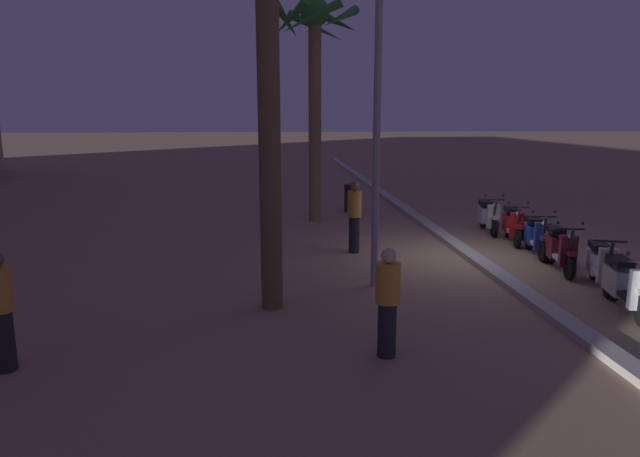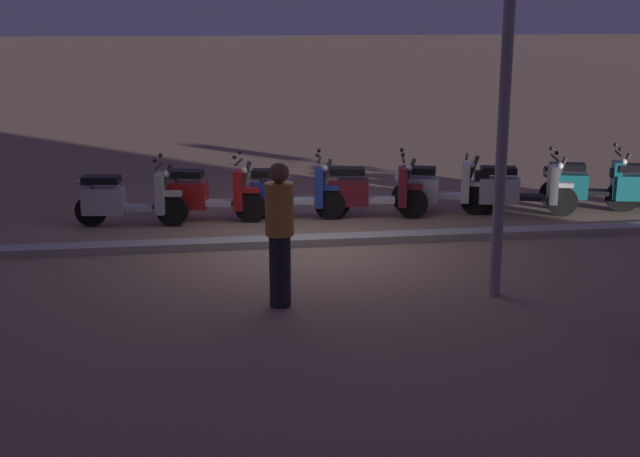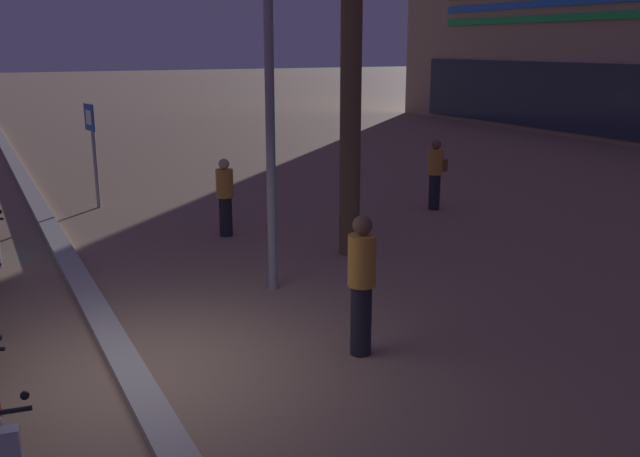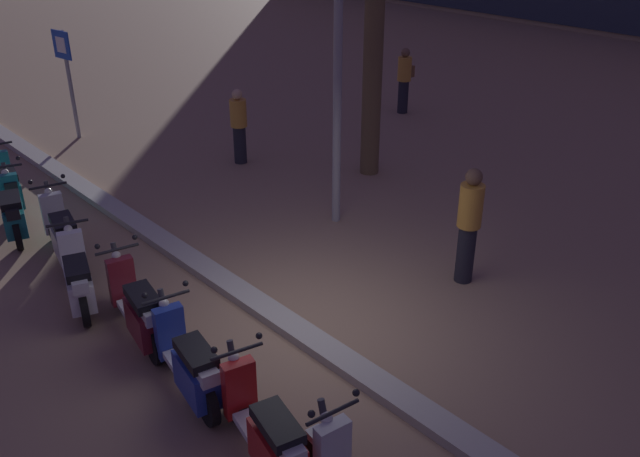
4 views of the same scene
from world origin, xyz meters
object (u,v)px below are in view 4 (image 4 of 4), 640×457
Objects in this scene: scooter_blue_mid_front at (189,364)px; scooter_red_gap_after_mid at (265,432)px; scooter_silver_second_in_line at (62,234)px; pedestrian_strolling_near_curb at (239,125)px; scooter_teal_last_in_row at (8,186)px; crossing_sign at (68,72)px; scooter_teal_lead_nearest at (13,211)px; pedestrian_by_palm_tree at (404,79)px; scooter_maroon_mid_centre at (138,309)px; scooter_white_tail_end at (78,278)px; pedestrian_window_shopping at (469,223)px.

scooter_blue_mid_front and scooter_red_gap_after_mid have the same top height.
pedestrian_strolling_near_curb is (-1.53, 4.46, 0.35)m from scooter_silver_second_in_line.
pedestrian_strolling_near_curb is at bearing 78.18° from scooter_teal_last_in_row.
crossing_sign is (-10.63, 2.96, 1.04)m from scooter_red_gap_after_mid.
scooter_teal_lead_nearest is 0.94× the size of scooter_silver_second_in_line.
scooter_teal_last_in_row is 1.05× the size of scooter_blue_mid_front.
scooter_blue_mid_front is (3.95, -0.29, 0.00)m from scooter_silver_second_in_line.
pedestrian_by_palm_tree reaches higher than scooter_red_gap_after_mid.
scooter_blue_mid_front is (1.34, -0.12, -0.01)m from scooter_maroon_mid_centre.
scooter_teal_lead_nearest is at bearing -87.57° from pedestrian_strolling_near_curb.
scooter_white_tail_end is (1.35, -0.38, -0.02)m from scooter_silver_second_in_line.
pedestrian_by_palm_tree reaches higher than scooter_white_tail_end.
scooter_white_tail_end is (2.68, -0.14, -0.01)m from scooter_teal_lead_nearest.
pedestrian_window_shopping is (4.47, 4.04, 0.48)m from scooter_silver_second_in_line.
scooter_teal_lead_nearest is 9.79m from pedestrian_by_palm_tree.
pedestrian_by_palm_tree is at bearing 106.30° from scooter_white_tail_end.
scooter_blue_mid_front is at bearing -40.89° from pedestrian_strolling_near_curb.
pedestrian_by_palm_tree is at bearing 124.96° from scooter_red_gap_after_mid.
scooter_teal_last_in_row is at bearing 176.68° from scooter_blue_mid_front.
scooter_teal_last_in_row is at bearing 173.11° from scooter_white_tail_end.
scooter_teal_last_in_row is 1.12× the size of pedestrian_by_palm_tree.
scooter_silver_second_in_line is at bearing 164.38° from scooter_white_tail_end.
scooter_silver_second_in_line is 1.40m from scooter_white_tail_end.
pedestrian_by_palm_tree is (-5.50, 9.83, 0.40)m from scooter_blue_mid_front.
pedestrian_by_palm_tree reaches higher than scooter_maroon_mid_centre.
scooter_silver_second_in_line and scooter_maroon_mid_centre have the same top height.
scooter_blue_mid_front is 1.06× the size of pedestrian_by_palm_tree.
scooter_red_gap_after_mid is (5.35, -0.32, 0.01)m from scooter_silver_second_in_line.
pedestrian_window_shopping reaches higher than scooter_blue_mid_front.
pedestrian_window_shopping is 8.15m from pedestrian_by_palm_tree.
scooter_red_gap_after_mid is at bearing -78.63° from pedestrian_window_shopping.
crossing_sign is at bearing 162.42° from scooter_blue_mid_front.
scooter_teal_lead_nearest is at bearing 179.28° from scooter_red_gap_after_mid.
crossing_sign reaches higher than pedestrian_window_shopping.
pedestrian_strolling_near_curb is at bearing 131.84° from scooter_maroon_mid_centre.
pedestrian_window_shopping is 1.08× the size of pedestrian_by_palm_tree.
scooter_red_gap_after_mid is (4.00, 0.05, 0.02)m from scooter_white_tail_end.
pedestrian_window_shopping is at bearing 29.80° from scooter_teal_last_in_row.
scooter_teal_last_in_row is 1.01× the size of scooter_red_gap_after_mid.
pedestrian_strolling_near_curb is 0.88× the size of pedestrian_window_shopping.
pedestrian_strolling_near_curb is 6.02m from pedestrian_window_shopping.
crossing_sign is (-2.84, 2.55, 1.05)m from scooter_teal_last_in_row.
crossing_sign is at bearing 164.45° from scooter_red_gap_after_mid.
pedestrian_strolling_near_curb is (-0.20, 4.70, 0.36)m from scooter_teal_lead_nearest.
crossing_sign is at bearing -154.13° from pedestrian_strolling_near_curb.
pedestrian_strolling_near_curb is (-4.14, 4.63, 0.35)m from scooter_maroon_mid_centre.
scooter_blue_mid_front is at bearing -4.20° from scooter_silver_second_in_line.
scooter_white_tail_end is (3.80, -0.46, -0.01)m from scooter_teal_last_in_row.
scooter_teal_last_in_row is 1.09× the size of scooter_white_tail_end.
scooter_silver_second_in_line is at bearing 176.25° from scooter_maroon_mid_centre.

